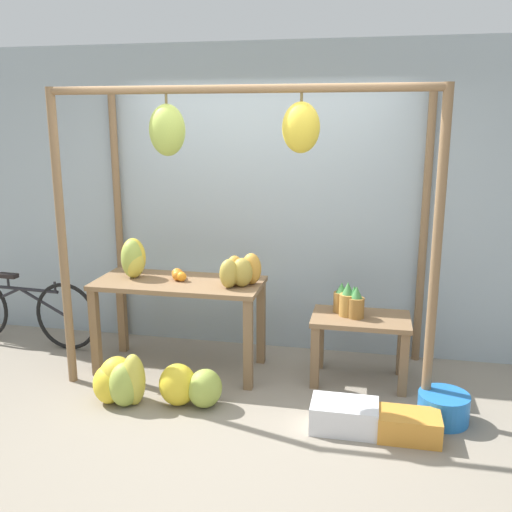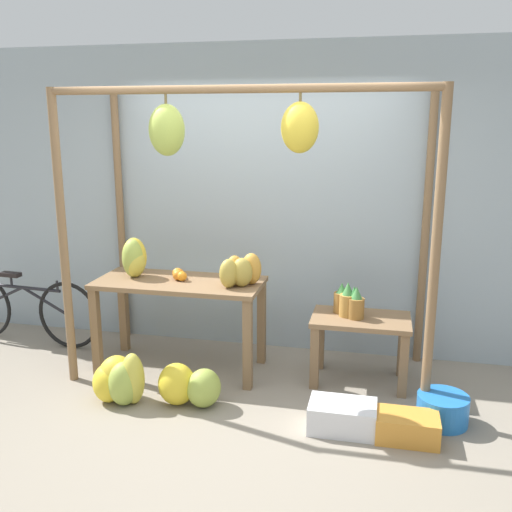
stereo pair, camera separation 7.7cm
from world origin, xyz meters
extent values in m
plane|color=gray|center=(0.00, 0.00, 0.00)|extent=(20.00, 20.00, 0.00)
cube|color=#99A8B2|center=(0.00, 1.42, 1.40)|extent=(8.00, 0.08, 2.80)
cylinder|color=brown|center=(-1.42, 0.29, 1.19)|extent=(0.07, 0.07, 2.37)
cylinder|color=brown|center=(1.42, 0.29, 1.19)|extent=(0.07, 0.07, 2.37)
cylinder|color=brown|center=(-1.42, 1.33, 1.19)|extent=(0.07, 0.07, 2.37)
cylinder|color=brown|center=(1.42, 1.33, 1.19)|extent=(0.07, 0.07, 2.37)
cylinder|color=brown|center=(0.00, 0.29, 2.34)|extent=(2.84, 0.06, 0.06)
cylinder|color=brown|center=(-0.51, 0.29, 2.28)|extent=(0.02, 0.02, 0.07)
ellipsoid|color=#9EB247|center=(-0.51, 0.29, 2.06)|extent=(0.27, 0.24, 0.37)
cylinder|color=brown|center=(0.46, 0.29, 2.28)|extent=(0.02, 0.02, 0.06)
ellipsoid|color=gold|center=(0.46, 0.29, 2.08)|extent=(0.26, 0.24, 0.35)
cube|color=brown|center=(-0.61, 0.71, 0.78)|extent=(1.42, 0.63, 0.04)
cube|color=brown|center=(-1.27, 0.44, 0.38)|extent=(0.07, 0.07, 0.76)
cube|color=brown|center=(0.05, 0.44, 0.38)|extent=(0.07, 0.07, 0.76)
cube|color=brown|center=(-1.27, 0.98, 0.38)|extent=(0.07, 0.07, 0.76)
cube|color=brown|center=(0.05, 0.98, 0.38)|extent=(0.07, 0.07, 0.76)
cube|color=brown|center=(0.92, 0.78, 0.54)|extent=(0.80, 0.50, 0.04)
cube|color=brown|center=(0.58, 0.58, 0.26)|extent=(0.07, 0.07, 0.52)
cube|color=brown|center=(1.27, 0.58, 0.26)|extent=(0.07, 0.07, 0.52)
cube|color=brown|center=(0.58, 0.98, 0.26)|extent=(0.07, 0.07, 0.52)
cube|color=brown|center=(1.27, 0.98, 0.26)|extent=(0.07, 0.07, 0.52)
ellipsoid|color=gold|center=(-1.02, 0.74, 0.94)|extent=(0.22, 0.24, 0.28)
ellipsoid|color=gold|center=(-1.03, 0.76, 0.97)|extent=(0.28, 0.28, 0.34)
ellipsoid|color=#9EB247|center=(-1.03, 0.73, 0.97)|extent=(0.21, 0.23, 0.34)
sphere|color=orange|center=(-0.62, 0.75, 0.84)|extent=(0.07, 0.07, 0.07)
sphere|color=orange|center=(-0.62, 0.74, 0.84)|extent=(0.08, 0.08, 0.08)
sphere|color=orange|center=(-0.65, 0.77, 0.85)|extent=(0.09, 0.09, 0.09)
sphere|color=orange|center=(-0.58, 0.70, 0.84)|extent=(0.08, 0.08, 0.08)
sphere|color=orange|center=(-0.64, 0.81, 0.84)|extent=(0.08, 0.08, 0.08)
sphere|color=orange|center=(-0.62, 0.72, 0.84)|extent=(0.09, 0.09, 0.09)
cylinder|color=olive|center=(0.75, 0.87, 0.65)|extent=(0.13, 0.13, 0.17)
cone|color=#428442|center=(0.75, 0.87, 0.78)|extent=(0.09, 0.09, 0.08)
cylinder|color=#B27F38|center=(0.86, 0.77, 0.64)|extent=(0.13, 0.13, 0.16)
cone|color=#337538|center=(0.86, 0.77, 0.78)|extent=(0.09, 0.09, 0.10)
cylinder|color=olive|center=(0.88, 0.75, 0.65)|extent=(0.13, 0.13, 0.17)
cone|color=#428442|center=(0.88, 0.75, 0.78)|extent=(0.09, 0.09, 0.10)
cylinder|color=#B27F38|center=(0.81, 0.78, 0.66)|extent=(0.13, 0.13, 0.18)
cone|color=#428442|center=(0.81, 0.78, 0.80)|extent=(0.09, 0.09, 0.11)
ellipsoid|color=gold|center=(-0.75, 0.01, 0.20)|extent=(0.26, 0.26, 0.41)
ellipsoid|color=#9EB247|center=(-0.83, 0.05, 0.16)|extent=(0.29, 0.28, 0.32)
ellipsoid|color=gold|center=(-0.90, 0.04, 0.18)|extent=(0.39, 0.38, 0.36)
ellipsoid|color=yellow|center=(-0.95, 0.00, 0.15)|extent=(0.35, 0.35, 0.30)
ellipsoid|color=#9EB247|center=(-0.81, -0.02, 0.17)|extent=(0.33, 0.34, 0.35)
ellipsoid|color=#9EB247|center=(-0.21, 0.08, 0.15)|extent=(0.36, 0.36, 0.30)
ellipsoid|color=yellow|center=(-0.42, 0.07, 0.16)|extent=(0.31, 0.28, 0.33)
cube|color=silver|center=(0.85, -0.03, 0.10)|extent=(0.47, 0.30, 0.20)
cylinder|color=blue|center=(1.54, 0.22, 0.11)|extent=(0.36, 0.36, 0.21)
torus|color=black|center=(-1.80, 0.90, 0.33)|extent=(0.66, 0.09, 0.66)
cylinder|color=black|center=(-2.30, 0.94, 0.56)|extent=(0.84, 0.10, 0.03)
cylinder|color=black|center=(-2.05, 0.92, 0.44)|extent=(0.51, 0.07, 0.26)
cylinder|color=black|center=(-2.42, 0.95, 0.61)|extent=(0.02, 0.02, 0.10)
cube|color=black|center=(-2.42, 0.95, 0.68)|extent=(0.21, 0.10, 0.04)
cylinder|color=black|center=(-1.90, 0.91, 0.61)|extent=(0.02, 0.02, 0.10)
ellipsoid|color=#B2993D|center=(-0.04, 0.65, 0.92)|extent=(0.21, 0.19, 0.24)
ellipsoid|color=gold|center=(-0.11, 0.68, 0.92)|extent=(0.20, 0.20, 0.25)
ellipsoid|color=#B2993D|center=(-0.14, 0.59, 0.92)|extent=(0.21, 0.21, 0.24)
ellipsoid|color=gold|center=(0.02, 0.74, 0.93)|extent=(0.18, 0.16, 0.26)
cube|color=orange|center=(1.29, -0.06, 0.09)|extent=(0.42, 0.27, 0.18)
camera|label=1|loc=(0.97, -3.72, 2.13)|focal=40.00mm
camera|label=2|loc=(1.05, -3.70, 2.13)|focal=40.00mm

